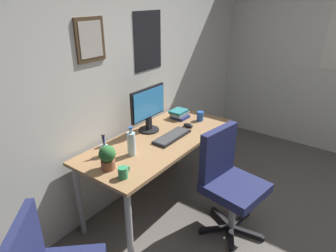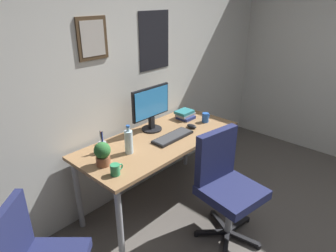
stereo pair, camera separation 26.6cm
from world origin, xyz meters
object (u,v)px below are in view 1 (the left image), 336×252
water_bottle (131,143)px  book_stack_left (180,114)px  keyboard (172,137)px  computer_mouse (188,125)px  monitor (148,108)px  pen_cup (104,150)px  potted_plant (107,157)px  office_chair (228,177)px  coffee_mug_far (200,116)px  coffee_mug_near (123,172)px

water_bottle → book_stack_left: (0.91, 0.14, -0.06)m
keyboard → computer_mouse: (0.30, 0.01, 0.01)m
computer_mouse → monitor: bearing=138.3°
pen_cup → book_stack_left: pen_cup is taller
keyboard → computer_mouse: computer_mouse is taller
computer_mouse → potted_plant: (-1.03, 0.07, 0.09)m
monitor → potted_plant: bearing=-164.6°
monitor → keyboard: size_ratio=1.07×
keyboard → potted_plant: bearing=173.6°
office_chair → potted_plant: bearing=137.0°
coffee_mug_far → pen_cup: pen_cup is taller
keyboard → coffee_mug_near: size_ratio=3.90×
keyboard → coffee_mug_far: 0.52m
office_chair → potted_plant: 1.04m
monitor → water_bottle: 0.52m
monitor → keyboard: 0.36m
coffee_mug_near → book_stack_left: bearing=15.0°
pen_cup → water_bottle: bearing=-49.3°
coffee_mug_near → pen_cup: 0.38m
water_bottle → book_stack_left: size_ratio=1.27×
book_stack_left → monitor: bearing=172.6°
office_chair → keyboard: size_ratio=2.21×
potted_plant → water_bottle: bearing=0.3°
computer_mouse → coffee_mug_far: bearing=-2.4°
coffee_mug_near → book_stack_left: (1.20, 0.32, 0.00)m
keyboard → water_bottle: bearing=169.7°
computer_mouse → coffee_mug_near: coffee_mug_near is taller
water_bottle → potted_plant: water_bottle is taller
office_chair → water_bottle: water_bottle is taller
office_chair → monitor: 0.98m
keyboard → potted_plant: potted_plant is taller
office_chair → pen_cup: bearing=125.5°
water_bottle → coffee_mug_far: (0.98, -0.08, -0.06)m
computer_mouse → book_stack_left: 0.26m
coffee_mug_near → office_chair: bearing=-33.6°
coffee_mug_near → coffee_mug_far: (1.27, 0.10, 0.01)m
computer_mouse → coffee_mug_far: (0.22, -0.01, 0.03)m
keyboard → computer_mouse: size_ratio=3.91×
coffee_mug_far → book_stack_left: coffee_mug_far is taller
coffee_mug_near → coffee_mug_far: coffee_mug_far is taller
potted_plant → book_stack_left: potted_plant is taller
coffee_mug_far → keyboard: bearing=-179.4°
coffee_mug_near → book_stack_left: size_ratio=0.56×
monitor → coffee_mug_near: 0.86m
pen_cup → book_stack_left: (1.06, -0.03, -0.01)m
pen_cup → monitor: bearing=2.6°
coffee_mug_far → book_stack_left: size_ratio=0.55×
office_chair → coffee_mug_far: bearing=48.8°
coffee_mug_far → pen_cup: size_ratio=0.54×
coffee_mug_far → book_stack_left: 0.23m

